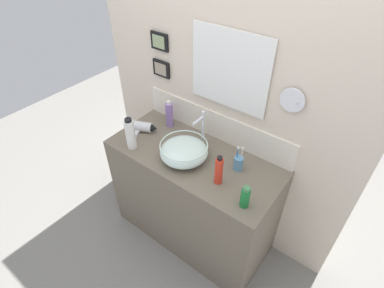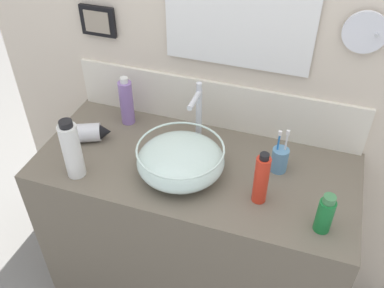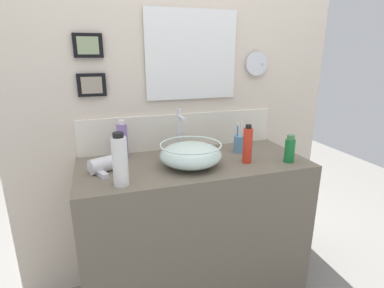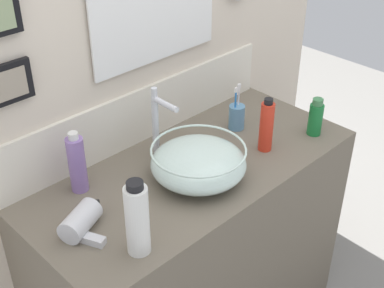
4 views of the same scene
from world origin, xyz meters
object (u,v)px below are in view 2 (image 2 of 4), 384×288
at_px(hair_drier, 87,134).
at_px(lotion_bottle, 72,150).
at_px(glass_bowl_sink, 181,160).
at_px(toothbrush_cup, 280,159).
at_px(shampoo_bottle, 127,102).
at_px(spray_bottle, 325,214).
at_px(faucet, 198,110).
at_px(soap_dispenser, 261,179).

xyz_separation_m(hair_drier, lotion_bottle, (0.06, -0.18, 0.08)).
height_order(glass_bowl_sink, lotion_bottle, lotion_bottle).
bearing_deg(toothbrush_cup, hair_drier, -174.48).
bearing_deg(shampoo_bottle, spray_bottle, -21.66).
xyz_separation_m(faucet, toothbrush_cup, (0.34, -0.07, -0.10)).
relative_size(hair_drier, soap_dispenser, 0.91).
bearing_deg(soap_dispenser, hair_drier, 172.11).
bearing_deg(toothbrush_cup, soap_dispenser, -102.44).
relative_size(hair_drier, shampoo_bottle, 0.87).
relative_size(soap_dispenser, shampoo_bottle, 0.96).
bearing_deg(hair_drier, lotion_bottle, -73.12).
height_order(glass_bowl_sink, faucet, faucet).
bearing_deg(soap_dispenser, spray_bottle, -16.09).
height_order(faucet, lotion_bottle, faucet).
distance_m(faucet, hair_drier, 0.46).
xyz_separation_m(hair_drier, toothbrush_cup, (0.76, 0.07, 0.02)).
distance_m(lotion_bottle, shampoo_bottle, 0.36).
xyz_separation_m(faucet, hair_drier, (-0.42, -0.14, -0.12)).
height_order(hair_drier, soap_dispenser, soap_dispenser).
bearing_deg(lotion_bottle, glass_bowl_sink, 19.32).
bearing_deg(soap_dispenser, lotion_bottle, -172.68).
distance_m(glass_bowl_sink, lotion_bottle, 0.39).
height_order(glass_bowl_sink, hair_drier, glass_bowl_sink).
bearing_deg(hair_drier, toothbrush_cup, 5.52).
bearing_deg(lotion_bottle, soap_dispenser, 7.32).
xyz_separation_m(glass_bowl_sink, lotion_bottle, (-0.36, -0.13, 0.05)).
xyz_separation_m(spray_bottle, lotion_bottle, (-0.88, -0.02, 0.05)).
xyz_separation_m(glass_bowl_sink, soap_dispenser, (0.30, -0.04, 0.03)).
height_order(lotion_bottle, soap_dispenser, lotion_bottle).
height_order(glass_bowl_sink, shampoo_bottle, shampoo_bottle).
distance_m(glass_bowl_sink, soap_dispenser, 0.31).
relative_size(spray_bottle, soap_dispenser, 0.72).
xyz_separation_m(faucet, lotion_bottle, (-0.36, -0.33, -0.04)).
height_order(faucet, toothbrush_cup, faucet).
bearing_deg(spray_bottle, hair_drier, 170.16).
relative_size(glass_bowl_sink, hair_drier, 1.70).
bearing_deg(faucet, glass_bowl_sink, -90.00).
height_order(spray_bottle, soap_dispenser, soap_dispenser).
bearing_deg(shampoo_bottle, hair_drier, -120.33).
xyz_separation_m(glass_bowl_sink, hair_drier, (-0.42, 0.06, -0.03)).
distance_m(hair_drier, shampoo_bottle, 0.21).
bearing_deg(hair_drier, shampoo_bottle, 59.67).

